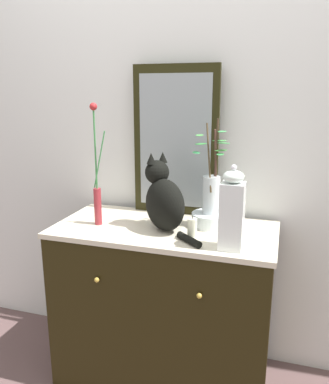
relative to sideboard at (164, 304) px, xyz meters
name	(u,v)px	position (x,y,z in m)	size (l,w,h in m)	color
ground_plane	(164,374)	(0.00, 0.00, -0.43)	(6.00, 6.00, 0.00)	brown
wall_back	(183,131)	(0.00, 0.34, 0.87)	(4.40, 0.08, 2.60)	silver
sideboard	(164,304)	(0.00, 0.00, 0.00)	(1.09, 0.55, 0.86)	black
mirror_leaning	(175,142)	(-0.02, 0.25, 0.82)	(0.46, 0.03, 0.79)	black
cat_sitting	(164,200)	(0.01, -0.03, 0.58)	(0.37, 0.33, 0.37)	black
vase_slim_green	(97,189)	(-0.33, -0.06, 0.61)	(0.07, 0.04, 0.60)	maroon
bowl_porcelain	(210,220)	(0.21, 0.09, 0.46)	(0.19, 0.19, 0.07)	white
vase_glass_clear	(211,189)	(0.21, 0.09, 0.62)	(0.19, 0.12, 0.46)	silver
jar_lidded_porcelain	(232,211)	(0.35, -0.17, 0.59)	(0.10, 0.10, 0.36)	white
candle_pillar	(192,228)	(0.16, -0.10, 0.47)	(0.04, 0.04, 0.10)	silver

